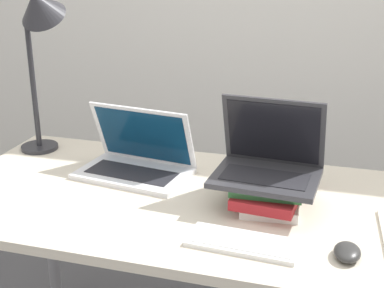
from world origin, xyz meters
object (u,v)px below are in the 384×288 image
at_px(wireless_keyboard, 243,243).
at_px(desk_lamp, 38,26).
at_px(laptop_on_books, 268,162).
at_px(book_stack, 270,191).
at_px(laptop_left, 137,161).
at_px(mouse, 347,252).

distance_m(wireless_keyboard, desk_lamp, 1.06).
bearing_deg(laptop_on_books, wireless_keyboard, -94.64).
relative_size(book_stack, wireless_keyboard, 0.96).
bearing_deg(laptop_left, wireless_keyboard, -39.60).
distance_m(wireless_keyboard, mouse, 0.27).
relative_size(wireless_keyboard, desk_lamp, 0.47).
height_order(book_stack, desk_lamp, desk_lamp).
bearing_deg(mouse, book_stack, 133.61).
xyz_separation_m(laptop_left, wireless_keyboard, (0.44, -0.37, -0.04)).
distance_m(laptop_left, wireless_keyboard, 0.58).
xyz_separation_m(laptop_left, mouse, (0.71, -0.35, -0.03)).
bearing_deg(mouse, laptop_left, 153.41).
relative_size(laptop_on_books, wireless_keyboard, 1.08).
bearing_deg(wireless_keyboard, mouse, 2.72).
height_order(laptop_on_books, desk_lamp, desk_lamp).
bearing_deg(wireless_keyboard, laptop_on_books, 85.36).
bearing_deg(book_stack, desk_lamp, 167.33).
height_order(laptop_left, laptop_on_books, laptop_on_books).
distance_m(book_stack, laptop_on_books, 0.09).
bearing_deg(laptop_on_books, laptop_left, 167.52).
bearing_deg(desk_lamp, mouse, -21.81).
bearing_deg(book_stack, laptop_on_books, 144.19).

